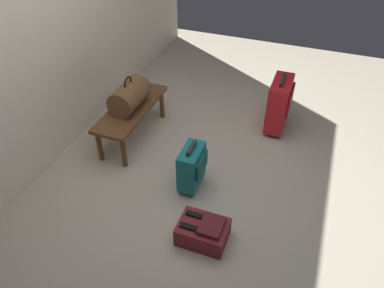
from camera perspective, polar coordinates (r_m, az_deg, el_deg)
name	(u,v)px	position (r m, az deg, el deg)	size (l,w,h in m)	color
ground_plane	(211,185)	(3.44, 2.91, -6.20)	(6.60, 6.60, 0.00)	#B2A893
back_wall	(26,10)	(3.43, -24.03, 18.18)	(6.00, 0.10, 2.80)	silver
bench	(131,112)	(3.84, -9.20, 4.90)	(1.00, 0.36, 0.37)	brown
duffel_bag_brown	(129,96)	(3.74, -9.50, 7.28)	(0.44, 0.26, 0.34)	brown
cell_phone	(140,90)	(4.08, -7.86, 8.22)	(0.07, 0.14, 0.01)	black
suitcase_upright_red	(279,103)	(4.03, 13.15, 6.05)	(0.44, 0.21, 0.61)	red
suitcase_small_teal	(192,166)	(3.26, -0.01, -3.43)	(0.32, 0.18, 0.46)	#14666B
backpack_maroon	(203,231)	(2.97, 1.72, -13.16)	(0.28, 0.38, 0.21)	maroon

